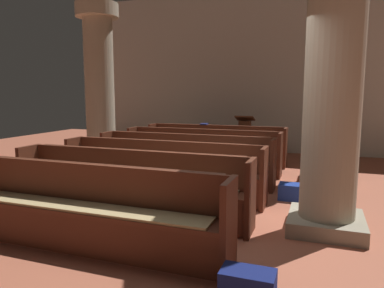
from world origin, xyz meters
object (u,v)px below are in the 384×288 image
at_px(pew_row_3, 161,168).
at_px(kneeler_box_blue, 291,192).
at_px(pew_row_0, 215,143).
at_px(pew_row_1, 202,149).
at_px(kneeler_box_navy, 248,287).
at_px(hymn_book, 204,124).
at_px(lectern, 245,139).
at_px(pillar_far_side, 99,83).
at_px(pillar_aisle_side, 330,80).
at_px(pew_row_2, 184,157).
at_px(pillar_aisle_rear, 334,73).
at_px(pew_row_5, 79,205).
at_px(pew_row_4, 128,183).

distance_m(pew_row_3, kneeler_box_blue, 2.08).
relative_size(pew_row_0, pew_row_1, 1.00).
xyz_separation_m(pew_row_3, kneeler_box_navy, (1.89, -2.46, -0.34)).
distance_m(hymn_book, kneeler_box_blue, 3.64).
height_order(pew_row_0, lectern, lectern).
xyz_separation_m(pillar_far_side, kneeler_box_navy, (4.31, -4.42, -1.75)).
xyz_separation_m(pillar_aisle_side, lectern, (-1.99, 2.22, -1.43)).
distance_m(pew_row_0, lectern, 1.19).
relative_size(pew_row_2, pew_row_3, 1.00).
bearing_deg(hymn_book, kneeler_box_navy, -68.72).
bearing_deg(pew_row_0, kneeler_box_blue, -51.77).
xyz_separation_m(pillar_aisle_rear, lectern, (-1.99, 4.76, -1.43)).
bearing_deg(pew_row_1, kneeler_box_navy, -67.27).
height_order(pillar_aisle_side, kneeler_box_blue, pillar_aisle_side).
bearing_deg(pew_row_5, hymn_book, 93.67).
height_order(pew_row_0, pillar_aisle_rear, pillar_aisle_rear).
bearing_deg(pew_row_3, kneeler_box_blue, 16.04).
relative_size(pew_row_0, kneeler_box_navy, 7.75).
bearing_deg(kneeler_box_blue, hymn_book, 130.63).
bearing_deg(kneeler_box_blue, pew_row_1, 143.12).
bearing_deg(kneeler_box_blue, pew_row_0, 128.23).
bearing_deg(kneeler_box_blue, lectern, 112.51).
bearing_deg(pew_row_4, kneeler_box_navy, -37.19).
bearing_deg(pew_row_3, pew_row_1, 90.00).
xyz_separation_m(pew_row_5, kneeler_box_navy, (1.89, -0.41, -0.34)).
distance_m(pew_row_0, pew_row_4, 4.10).
bearing_deg(pew_row_0, kneeler_box_navy, -71.15).
height_order(pew_row_5, pillar_far_side, pillar_far_side).
distance_m(pillar_aisle_rear, kneeler_box_blue, 2.17).
height_order(pew_row_2, pew_row_4, same).
relative_size(pew_row_0, pew_row_5, 1.00).
relative_size(lectern, kneeler_box_navy, 2.52).
height_order(pillar_far_side, hymn_book, pillar_far_side).
height_order(pew_row_5, pillar_aisle_rear, pillar_aisle_rear).
distance_m(pew_row_2, hymn_book, 2.31).
distance_m(pew_row_0, pillar_far_side, 3.01).
bearing_deg(pillar_aisle_rear, pillar_far_side, 152.33).
xyz_separation_m(pew_row_1, pew_row_3, (0.00, -2.05, 0.00)).
bearing_deg(pillar_aisle_side, kneeler_box_blue, -110.22).
relative_size(pew_row_3, lectern, 3.07).
distance_m(pew_row_1, kneeler_box_blue, 2.49).
distance_m(pew_row_1, pew_row_3, 2.05).
bearing_deg(kneeler_box_navy, pew_row_4, 142.81).
bearing_deg(pillar_aisle_side, pew_row_2, -159.82).
xyz_separation_m(pillar_far_side, lectern, (2.92, 2.19, -1.43)).
distance_m(pew_row_1, pew_row_5, 4.10).
bearing_deg(pillar_aisle_side, pillar_aisle_rear, -90.00).
xyz_separation_m(pew_row_5, pillar_far_side, (-2.43, 4.02, 1.40)).
bearing_deg(kneeler_box_blue, pew_row_3, -163.96).
bearing_deg(pew_row_2, pillar_aisle_rear, -33.32).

